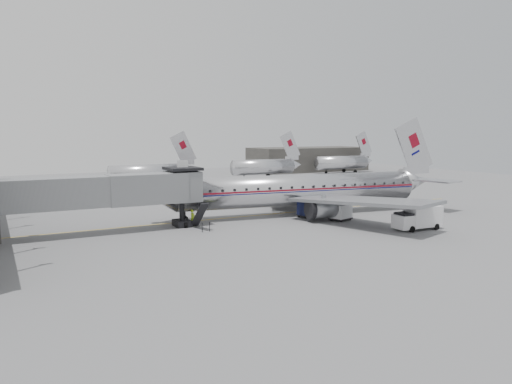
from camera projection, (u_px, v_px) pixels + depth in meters
ground at (274, 224)px, 54.91m from camera, size 160.00×160.00×0.00m
hangar at (308, 159)px, 128.11m from camera, size 30.00×12.00×6.00m
apron_line at (270, 214)px, 61.56m from camera, size 60.00×0.15×0.01m
jet_bridge at (111, 192)px, 49.82m from camera, size 21.00×6.20×7.10m
distant_aircraft_near at (149, 172)px, 90.51m from camera, size 16.39×3.20×10.26m
distant_aircraft_mid at (264, 166)px, 106.17m from camera, size 16.39×3.20×10.26m
distant_aircraft_far at (342, 162)px, 120.89m from camera, size 16.39×3.20×10.26m
airliner at (305, 190)px, 61.23m from camera, size 38.18×35.18×12.10m
service_van at (418, 217)px, 51.83m from camera, size 5.31×2.32×2.45m
baggage_cart_navy at (309, 209)px, 59.34m from camera, size 2.50×1.95×1.90m
baggage_cart_white at (341, 212)px, 57.16m from camera, size 2.80×2.42×1.86m
ramp_worker at (193, 218)px, 53.49m from camera, size 0.80×0.73×1.84m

